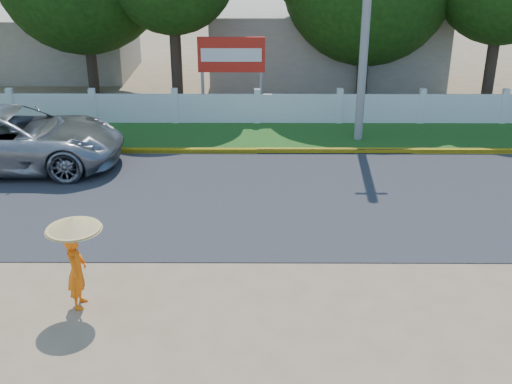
# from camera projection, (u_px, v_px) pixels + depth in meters

# --- Properties ---
(ground) EXTENTS (120.00, 120.00, 0.00)m
(ground) POSITION_uv_depth(u_px,v_px,m) (256.00, 287.00, 13.40)
(ground) COLOR #9E8460
(ground) RESTS_ON ground
(road) EXTENTS (60.00, 7.00, 0.02)m
(road) POSITION_uv_depth(u_px,v_px,m) (256.00, 198.00, 17.51)
(road) COLOR #38383A
(road) RESTS_ON ground
(grass_verge) EXTENTS (60.00, 3.50, 0.03)m
(grass_verge) POSITION_uv_depth(u_px,v_px,m) (257.00, 136.00, 22.31)
(grass_verge) COLOR #2D601E
(grass_verge) RESTS_ON ground
(curb) EXTENTS (40.00, 0.18, 0.16)m
(curb) POSITION_uv_depth(u_px,v_px,m) (257.00, 151.00, 20.73)
(curb) COLOR yellow
(curb) RESTS_ON ground
(fence) EXTENTS (40.00, 0.10, 1.10)m
(fence) POSITION_uv_depth(u_px,v_px,m) (257.00, 109.00, 23.42)
(fence) COLOR silver
(fence) RESTS_ON ground
(building_near) EXTENTS (10.00, 6.00, 3.20)m
(building_near) POSITION_uv_depth(u_px,v_px,m) (323.00, 44.00, 29.20)
(building_near) COLOR #B7AD99
(building_near) RESTS_ON ground
(building_far) EXTENTS (8.00, 5.00, 2.80)m
(building_far) POSITION_uv_depth(u_px,v_px,m) (46.00, 44.00, 30.25)
(building_far) COLOR #B7AD99
(building_far) RESTS_ON ground
(utility_pole) EXTENTS (0.28, 0.28, 8.21)m
(utility_pole) POSITION_uv_depth(u_px,v_px,m) (366.00, 17.00, 20.32)
(utility_pole) COLOR gray
(utility_pole) RESTS_ON ground
(vehicle) EXTENTS (6.69, 3.25, 1.83)m
(vehicle) POSITION_uv_depth(u_px,v_px,m) (12.00, 138.00, 19.30)
(vehicle) COLOR #93969B
(vehicle) RESTS_ON ground
(monk_with_parasol) EXTENTS (1.08, 1.08, 1.96)m
(monk_with_parasol) POSITION_uv_depth(u_px,v_px,m) (75.00, 249.00, 12.29)
(monk_with_parasol) COLOR orange
(monk_with_parasol) RESTS_ON ground
(billboard) EXTENTS (2.50, 0.13, 2.95)m
(billboard) POSITION_uv_depth(u_px,v_px,m) (231.00, 59.00, 23.78)
(billboard) COLOR gray
(billboard) RESTS_ON ground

